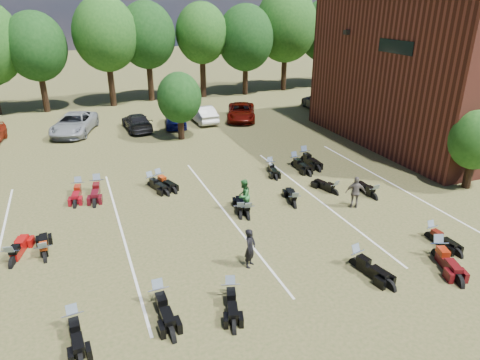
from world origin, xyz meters
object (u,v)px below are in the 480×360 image
motorcycle_3 (231,298)px  motorcycle_7 (13,264)px  car_4 (176,118)px  person_green (244,196)px  motorcycle_14 (98,191)px  person_black (250,248)px  person_grey (356,192)px

motorcycle_3 → motorcycle_7: (-7.29, 5.12, 0.00)m
car_4 → person_green: 16.09m
motorcycle_14 → motorcycle_7: bearing=-112.0°
person_black → motorcycle_14: size_ratio=0.67×
car_4 → motorcycle_14: (-7.06, -11.00, -0.71)m
person_grey → motorcycle_3: bearing=55.6°
person_grey → motorcycle_3: 9.35m
motorcycle_3 → motorcycle_14: (-3.57, 11.11, 0.00)m
person_grey → motorcycle_3: size_ratio=0.78×
person_grey → motorcycle_7: 15.60m
person_grey → motorcycle_14: (-11.83, 6.80, -0.83)m
person_green → car_4: bearing=-133.7°
car_4 → motorcycle_7: size_ratio=1.82×
person_black → person_green: 4.73m
motorcycle_7 → person_grey: bearing=-167.4°
person_green → motorcycle_7: size_ratio=0.73×
person_black → motorcycle_7: bearing=115.0°
person_green → motorcycle_14: size_ratio=0.68×
person_black → person_grey: size_ratio=0.98×
person_black → motorcycle_3: size_ratio=0.76×
person_grey → motorcycle_7: bearing=25.0°
person_black → person_green: (1.55, 4.47, 0.02)m
person_green → person_grey: person_grey is taller
person_grey → motorcycle_14: size_ratio=0.69×
motorcycle_3 → motorcycle_7: bearing=161.5°
motorcycle_3 → motorcycle_7: 8.91m
person_green → person_grey: bearing=120.2°
person_grey → motorcycle_3: person_grey is taller
motorcycle_7 → motorcycle_14: 7.05m
person_black → person_green: size_ratio=0.98×
motorcycle_7 → person_green: bearing=-159.4°
car_4 → motorcycle_7: car_4 is taller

